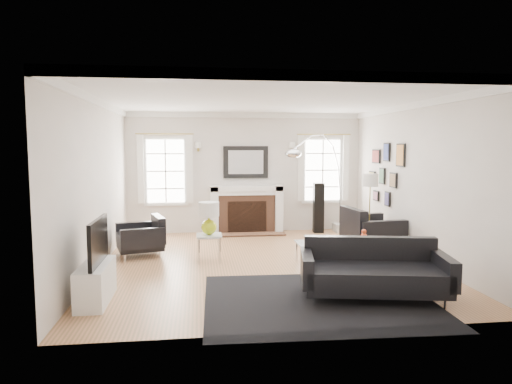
{
  "coord_description": "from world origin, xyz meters",
  "views": [
    {
      "loc": [
        -1.12,
        -7.68,
        2.01
      ],
      "look_at": [
        -0.1,
        0.3,
        1.21
      ],
      "focal_mm": 32.0,
      "sensor_mm": 36.0,
      "label": 1
    }
  ],
  "objects": [
    {
      "name": "speaker_tower",
      "position": [
        1.68,
        2.65,
        0.58
      ],
      "size": [
        0.25,
        0.25,
        1.17
      ],
      "primitive_type": "cube",
      "rotation": [
        0.0,
        0.0,
        -0.08
      ],
      "color": "black",
      "rests_on": "floor"
    },
    {
      "name": "gallery_wall",
      "position": [
        2.72,
        1.3,
        1.53
      ],
      "size": [
        0.04,
        1.73,
        1.29
      ],
      "color": "black",
      "rests_on": "right_wall"
    },
    {
      "name": "coffee_table",
      "position": [
        0.97,
        -0.34,
        0.35
      ],
      "size": [
        0.85,
        0.85,
        0.38
      ],
      "color": "silver",
      "rests_on": "floor"
    },
    {
      "name": "crown_molding",
      "position": [
        0.0,
        0.0,
        2.74
      ],
      "size": [
        5.5,
        6.0,
        0.12
      ],
      "primitive_type": "cube",
      "color": "white",
      "rests_on": "back_wall"
    },
    {
      "name": "window_right",
      "position": [
        1.85,
        2.95,
        1.46
      ],
      "size": [
        1.24,
        0.15,
        1.62
      ],
      "color": "white",
      "rests_on": "back_wall"
    },
    {
      "name": "tv_unit",
      "position": [
        -2.44,
        -1.7,
        0.33
      ],
      "size": [
        0.35,
        1.0,
        1.09
      ],
      "color": "white",
      "rests_on": "floor"
    },
    {
      "name": "orange_vase",
      "position": [
        1.52,
        -0.74,
        0.6
      ],
      "size": [
        0.11,
        0.11,
        0.17
      ],
      "color": "#DD431C",
      "rests_on": "nesting_table"
    },
    {
      "name": "stick_floor_lamp",
      "position": [
        2.2,
        0.78,
        1.29
      ],
      "size": [
        0.3,
        0.3,
        1.49
      ],
      "color": "#A58C39",
      "rests_on": "floor"
    },
    {
      "name": "arc_floor_lamp",
      "position": [
        1.51,
        2.06,
        1.28
      ],
      "size": [
        1.67,
        1.55,
        2.37
      ],
      "color": "silver",
      "rests_on": "floor"
    },
    {
      "name": "window_left",
      "position": [
        -1.85,
        2.95,
        1.46
      ],
      "size": [
        1.24,
        0.15,
        1.62
      ],
      "color": "white",
      "rests_on": "back_wall"
    },
    {
      "name": "nesting_table",
      "position": [
        1.52,
        -0.74,
        0.39
      ],
      "size": [
        0.45,
        0.38,
        0.5
      ],
      "color": "silver",
      "rests_on": "floor"
    },
    {
      "name": "right_wall",
      "position": [
        2.75,
        0.0,
        1.4
      ],
      "size": [
        0.04,
        6.0,
        2.8
      ],
      "primitive_type": "cube",
      "color": "silver",
      "rests_on": "floor"
    },
    {
      "name": "gourd_lamp",
      "position": [
        -0.94,
        0.2,
        0.81
      ],
      "size": [
        0.36,
        0.36,
        0.57
      ],
      "color": "#BBD21A",
      "rests_on": "side_table_left"
    },
    {
      "name": "armchair_right",
      "position": [
        2.13,
        0.6,
        0.39
      ],
      "size": [
        1.04,
        1.13,
        0.7
      ],
      "color": "black",
      "rests_on": "floor"
    },
    {
      "name": "mantel_mirror",
      "position": [
        0.0,
        2.95,
        1.65
      ],
      "size": [
        1.05,
        0.07,
        0.75
      ],
      "color": "black",
      "rests_on": "back_wall"
    },
    {
      "name": "ceiling",
      "position": [
        0.0,
        0.0,
        2.8
      ],
      "size": [
        5.5,
        6.0,
        0.02
      ],
      "primitive_type": "cube",
      "color": "white",
      "rests_on": "back_wall"
    },
    {
      "name": "sofa",
      "position": [
        1.2,
        -1.97,
        0.34
      ],
      "size": [
        2.05,
        1.22,
        0.63
      ],
      "color": "black",
      "rests_on": "floor"
    },
    {
      "name": "front_wall",
      "position": [
        0.0,
        -3.0,
        1.4
      ],
      "size": [
        5.5,
        0.04,
        2.8
      ],
      "primitive_type": "cube",
      "color": "silver",
      "rests_on": "floor"
    },
    {
      "name": "area_rug",
      "position": [
        0.43,
        -2.04,
        0.01
      ],
      "size": [
        3.04,
        2.57,
        0.01
      ],
      "primitive_type": "cube",
      "rotation": [
        0.0,
        0.0,
        -0.04
      ],
      "color": "black",
      "rests_on": "floor"
    },
    {
      "name": "back_wall",
      "position": [
        0.0,
        3.0,
        1.4
      ],
      "size": [
        5.5,
        0.04,
        2.8
      ],
      "primitive_type": "cube",
      "color": "silver",
      "rests_on": "floor"
    },
    {
      "name": "side_table_left",
      "position": [
        -0.94,
        0.2,
        0.38
      ],
      "size": [
        0.44,
        0.44,
        0.48
      ],
      "color": "silver",
      "rests_on": "floor"
    },
    {
      "name": "fireplace",
      "position": [
        0.0,
        2.79,
        0.54
      ],
      "size": [
        1.7,
        0.69,
        1.11
      ],
      "color": "white",
      "rests_on": "floor"
    },
    {
      "name": "floor",
      "position": [
        0.0,
        0.0,
        0.0
      ],
      "size": [
        6.0,
        6.0,
        0.0
      ],
      "primitive_type": "plane",
      "color": "olive",
      "rests_on": "ground"
    },
    {
      "name": "armchair_left",
      "position": [
        -2.14,
        0.84,
        0.33
      ],
      "size": [
        0.99,
        1.06,
        0.6
      ],
      "color": "black",
      "rests_on": "floor"
    },
    {
      "name": "left_wall",
      "position": [
        -2.75,
        0.0,
        1.4
      ],
      "size": [
        0.04,
        6.0,
        2.8
      ],
      "primitive_type": "cube",
      "color": "silver",
      "rests_on": "floor"
    }
  ]
}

